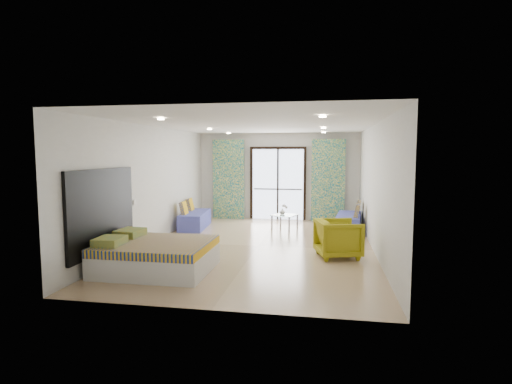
% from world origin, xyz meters
% --- Properties ---
extents(floor, '(5.00, 7.50, 0.01)m').
position_xyz_m(floor, '(0.00, 0.00, 0.00)').
color(floor, tan).
rests_on(floor, ground).
extents(ceiling, '(5.00, 7.50, 0.01)m').
position_xyz_m(ceiling, '(0.00, 0.00, 2.70)').
color(ceiling, silver).
rests_on(ceiling, ground).
extents(wall_back, '(5.00, 0.01, 2.70)m').
position_xyz_m(wall_back, '(0.00, 3.75, 1.35)').
color(wall_back, silver).
rests_on(wall_back, ground).
extents(wall_front, '(5.00, 0.01, 2.70)m').
position_xyz_m(wall_front, '(0.00, -3.75, 1.35)').
color(wall_front, silver).
rests_on(wall_front, ground).
extents(wall_left, '(0.01, 7.50, 2.70)m').
position_xyz_m(wall_left, '(-2.50, 0.00, 1.35)').
color(wall_left, silver).
rests_on(wall_left, ground).
extents(wall_right, '(0.01, 7.50, 2.70)m').
position_xyz_m(wall_right, '(2.50, 0.00, 1.35)').
color(wall_right, silver).
rests_on(wall_right, ground).
extents(balcony_door, '(1.76, 0.08, 2.28)m').
position_xyz_m(balcony_door, '(0.00, 3.72, 1.26)').
color(balcony_door, black).
rests_on(balcony_door, floor).
extents(balcony_rail, '(1.52, 0.03, 0.04)m').
position_xyz_m(balcony_rail, '(0.00, 3.73, 0.95)').
color(balcony_rail, '#595451').
rests_on(balcony_rail, balcony_door).
extents(curtain_left, '(1.00, 0.10, 2.50)m').
position_xyz_m(curtain_left, '(-1.55, 3.57, 1.25)').
color(curtain_left, white).
rests_on(curtain_left, floor).
extents(curtain_right, '(1.00, 0.10, 2.50)m').
position_xyz_m(curtain_right, '(1.55, 3.57, 1.25)').
color(curtain_right, white).
rests_on(curtain_right, floor).
extents(downlight_a, '(0.12, 0.12, 0.02)m').
position_xyz_m(downlight_a, '(-1.40, -2.00, 2.67)').
color(downlight_a, '#FFE0B2').
rests_on(downlight_a, ceiling).
extents(downlight_b, '(0.12, 0.12, 0.02)m').
position_xyz_m(downlight_b, '(1.40, -2.00, 2.67)').
color(downlight_b, '#FFE0B2').
rests_on(downlight_b, ceiling).
extents(downlight_c, '(0.12, 0.12, 0.02)m').
position_xyz_m(downlight_c, '(-1.40, 1.00, 2.67)').
color(downlight_c, '#FFE0B2').
rests_on(downlight_c, ceiling).
extents(downlight_d, '(0.12, 0.12, 0.02)m').
position_xyz_m(downlight_d, '(1.40, 1.00, 2.67)').
color(downlight_d, '#FFE0B2').
rests_on(downlight_d, ceiling).
extents(downlight_e, '(0.12, 0.12, 0.02)m').
position_xyz_m(downlight_e, '(-1.40, 3.00, 2.67)').
color(downlight_e, '#FFE0B2').
rests_on(downlight_e, ceiling).
extents(downlight_f, '(0.12, 0.12, 0.02)m').
position_xyz_m(downlight_f, '(1.40, 3.00, 2.67)').
color(downlight_f, '#FFE0B2').
rests_on(downlight_f, ceiling).
extents(headboard, '(0.06, 2.10, 1.50)m').
position_xyz_m(headboard, '(-2.46, -2.19, 1.05)').
color(headboard, black).
rests_on(headboard, floor).
extents(switch_plate, '(0.02, 0.10, 0.10)m').
position_xyz_m(switch_plate, '(-2.47, -0.94, 1.05)').
color(switch_plate, silver).
rests_on(switch_plate, wall_left).
extents(bed, '(1.89, 1.55, 0.65)m').
position_xyz_m(bed, '(-1.48, -2.19, 0.27)').
color(bed, silver).
rests_on(bed, floor).
extents(daybed_left, '(0.78, 1.65, 0.79)m').
position_xyz_m(daybed_left, '(-2.11, 1.85, 0.24)').
color(daybed_left, '#474EAB').
rests_on(daybed_left, floor).
extents(daybed_right, '(0.79, 1.65, 0.79)m').
position_xyz_m(daybed_right, '(2.11, 2.13, 0.24)').
color(daybed_right, '#474EAB').
rests_on(daybed_right, floor).
extents(coffee_table, '(0.77, 0.77, 0.69)m').
position_xyz_m(coffee_table, '(0.38, 2.12, 0.35)').
color(coffee_table, silver).
rests_on(coffee_table, floor).
extents(vase, '(0.20, 0.21, 0.16)m').
position_xyz_m(vase, '(0.31, 2.16, 0.47)').
color(vase, white).
rests_on(vase, coffee_table).
extents(armchair, '(0.94, 0.98, 0.83)m').
position_xyz_m(armchair, '(1.74, -0.68, 0.42)').
color(armchair, '#9F9514').
rests_on(armchair, floor).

